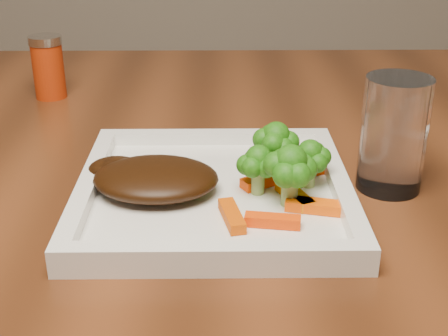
{
  "coord_description": "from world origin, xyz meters",
  "views": [
    {
      "loc": [
        0.1,
        -0.61,
        1.05
      ],
      "look_at": [
        0.1,
        -0.05,
        0.79
      ],
      "focal_mm": 50.0,
      "sensor_mm": 36.0,
      "label": 1
    }
  ],
  "objects_px": {
    "plate": "(214,196)",
    "drinking_glass": "(394,135)",
    "spice_shaker": "(48,67)",
    "steak": "(156,178)"
  },
  "relations": [
    {
      "from": "plate",
      "to": "spice_shaker",
      "type": "bearing_deg",
      "value": 126.16
    },
    {
      "from": "plate",
      "to": "drinking_glass",
      "type": "relative_size",
      "value": 2.25
    },
    {
      "from": "spice_shaker",
      "to": "drinking_glass",
      "type": "height_order",
      "value": "drinking_glass"
    },
    {
      "from": "steak",
      "to": "spice_shaker",
      "type": "height_order",
      "value": "spice_shaker"
    },
    {
      "from": "plate",
      "to": "spice_shaker",
      "type": "relative_size",
      "value": 2.93
    },
    {
      "from": "plate",
      "to": "spice_shaker",
      "type": "height_order",
      "value": "spice_shaker"
    },
    {
      "from": "spice_shaker",
      "to": "plate",
      "type": "bearing_deg",
      "value": -53.84
    },
    {
      "from": "spice_shaker",
      "to": "drinking_glass",
      "type": "bearing_deg",
      "value": -35.48
    },
    {
      "from": "steak",
      "to": "drinking_glass",
      "type": "height_order",
      "value": "drinking_glass"
    },
    {
      "from": "steak",
      "to": "drinking_glass",
      "type": "relative_size",
      "value": 1.04
    }
  ]
}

